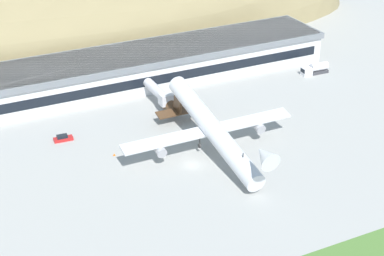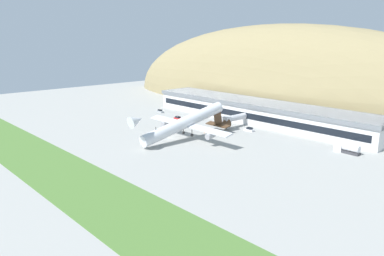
% 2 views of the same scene
% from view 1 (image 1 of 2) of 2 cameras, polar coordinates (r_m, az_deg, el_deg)
% --- Properties ---
extents(ground_plane, '(327.40, 327.40, 0.00)m').
position_cam_1_polar(ground_plane, '(141.87, 0.02, -3.28)').
color(ground_plane, '#9E9E99').
extents(hill_backdrop, '(241.38, 58.32, 89.28)m').
position_cam_1_polar(hill_backdrop, '(215.04, -13.84, 6.93)').
color(hill_backdrop, '#8E7F56').
rests_on(hill_backdrop, ground_plane).
extents(terminal_building, '(115.20, 19.75, 9.28)m').
position_cam_1_polar(terminal_building, '(180.59, -5.17, 5.47)').
color(terminal_building, silver).
rests_on(terminal_building, ground_plane).
extents(jetway_0, '(3.38, 13.60, 5.43)m').
position_cam_1_polar(jetway_0, '(166.72, -2.95, 3.15)').
color(jetway_0, silver).
rests_on(jetway_0, ground_plane).
extents(cargo_airplane, '(41.96, 48.58, 13.44)m').
position_cam_1_polar(cargo_airplane, '(143.55, 1.70, -0.06)').
color(cargo_airplane, silver).
extents(service_car_0, '(4.62, 2.03, 1.48)m').
position_cam_1_polar(service_car_0, '(154.31, -11.40, -0.90)').
color(service_car_0, '#B21E1E').
rests_on(service_car_0, ground_plane).
extents(service_car_2, '(4.25, 1.84, 1.56)m').
position_cam_1_polar(service_car_2, '(171.39, -0.20, 2.66)').
color(service_car_2, silver).
rests_on(service_car_2, ground_plane).
extents(fuel_truck, '(8.53, 2.77, 3.27)m').
position_cam_1_polar(fuel_truck, '(191.52, 10.91, 5.18)').
color(fuel_truck, silver).
rests_on(fuel_truck, ground_plane).
extents(traffic_cone_0, '(0.52, 0.52, 0.58)m').
position_cam_1_polar(traffic_cone_0, '(146.31, -6.93, -2.34)').
color(traffic_cone_0, orange).
rests_on(traffic_cone_0, ground_plane).
extents(traffic_cone_1, '(0.52, 0.52, 0.58)m').
position_cam_1_polar(traffic_cone_1, '(155.04, -1.14, -0.32)').
color(traffic_cone_1, orange).
rests_on(traffic_cone_1, ground_plane).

